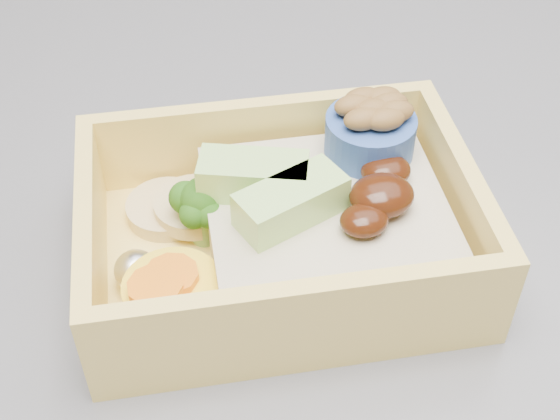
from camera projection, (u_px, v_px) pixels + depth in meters
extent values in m
cube|color=#3B3B40|center=(393.00, 311.00, 0.40)|extent=(1.24, 0.84, 0.04)
cube|color=#FFDA69|center=(280.00, 256.00, 0.39)|extent=(0.20, 0.15, 0.01)
cube|color=#FFDA69|center=(260.00, 137.00, 0.42)|extent=(0.19, 0.02, 0.05)
cube|color=#FFDA69|center=(305.00, 321.00, 0.33)|extent=(0.19, 0.02, 0.05)
cube|color=#FFDA69|center=(458.00, 196.00, 0.38)|extent=(0.02, 0.12, 0.05)
cube|color=#FFDA69|center=(91.00, 240.00, 0.36)|extent=(0.02, 0.12, 0.05)
cube|color=tan|center=(326.00, 224.00, 0.38)|extent=(0.12, 0.11, 0.03)
ellipsoid|color=#331407|center=(382.00, 196.00, 0.36)|extent=(0.03, 0.03, 0.02)
ellipsoid|color=#331407|center=(386.00, 171.00, 0.38)|extent=(0.03, 0.02, 0.01)
ellipsoid|color=#331407|center=(364.00, 220.00, 0.35)|extent=(0.02, 0.02, 0.01)
cube|color=#B5ED7C|center=(291.00, 202.00, 0.36)|extent=(0.06, 0.04, 0.02)
cube|color=#B5ED7C|center=(253.00, 176.00, 0.37)|extent=(0.06, 0.04, 0.02)
cylinder|color=#76A257|center=(204.00, 227.00, 0.39)|extent=(0.01, 0.01, 0.02)
sphere|color=#2A6015|center=(201.00, 200.00, 0.38)|extent=(0.02, 0.02, 0.02)
sphere|color=#2A6015|center=(217.00, 195.00, 0.38)|extent=(0.02, 0.02, 0.02)
sphere|color=#2A6015|center=(185.00, 198.00, 0.38)|extent=(0.02, 0.02, 0.02)
sphere|color=#2A6015|center=(209.00, 214.00, 0.37)|extent=(0.01, 0.01, 0.01)
sphere|color=#2A6015|center=(194.00, 214.00, 0.37)|extent=(0.01, 0.01, 0.01)
sphere|color=#2A6015|center=(200.00, 192.00, 0.38)|extent=(0.01, 0.01, 0.01)
cylinder|color=yellow|center=(174.00, 299.00, 0.35)|extent=(0.05, 0.05, 0.02)
cylinder|color=orange|center=(171.00, 275.00, 0.35)|extent=(0.02, 0.02, 0.00)
cylinder|color=orange|center=(155.00, 287.00, 0.34)|extent=(0.02, 0.02, 0.00)
cylinder|color=#D7B67C|center=(166.00, 209.00, 0.40)|extent=(0.04, 0.04, 0.01)
cylinder|color=#D7B67C|center=(195.00, 207.00, 0.40)|extent=(0.04, 0.04, 0.01)
ellipsoid|color=silver|center=(227.00, 183.00, 0.41)|extent=(0.02, 0.02, 0.02)
ellipsoid|color=silver|center=(136.00, 270.00, 0.37)|extent=(0.02, 0.02, 0.02)
cylinder|color=#3154A8|center=(370.00, 135.00, 0.39)|extent=(0.05, 0.05, 0.02)
ellipsoid|color=brown|center=(372.00, 110.00, 0.38)|extent=(0.02, 0.01, 0.01)
ellipsoid|color=brown|center=(389.00, 103.00, 0.39)|extent=(0.02, 0.01, 0.01)
ellipsoid|color=brown|center=(353.00, 106.00, 0.38)|extent=(0.02, 0.01, 0.01)
ellipsoid|color=brown|center=(385.00, 119.00, 0.38)|extent=(0.02, 0.01, 0.01)
ellipsoid|color=brown|center=(363.00, 119.00, 0.38)|extent=(0.02, 0.01, 0.01)
ellipsoid|color=brown|center=(395.00, 112.00, 0.38)|extent=(0.02, 0.01, 0.01)
ellipsoid|color=brown|center=(363.00, 98.00, 0.39)|extent=(0.02, 0.01, 0.01)
ellipsoid|color=brown|center=(382.00, 98.00, 0.39)|extent=(0.02, 0.01, 0.01)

